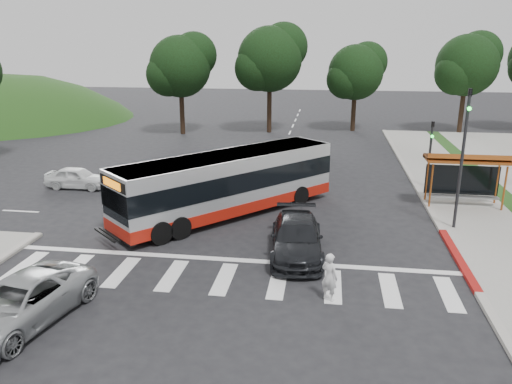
% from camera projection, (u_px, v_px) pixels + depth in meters
% --- Properties ---
extents(ground, '(140.00, 140.00, 0.00)m').
position_uv_depth(ground, '(246.00, 230.00, 23.23)').
color(ground, black).
rests_on(ground, ground).
extents(sidewalk_east, '(4.00, 40.00, 0.12)m').
position_uv_depth(sidewalk_east, '(453.00, 190.00, 29.28)').
color(sidewalk_east, gray).
rests_on(sidewalk_east, ground).
extents(curb_east, '(0.30, 40.00, 0.15)m').
position_uv_depth(curb_east, '(417.00, 188.00, 29.55)').
color(curb_east, '#9E9991').
rests_on(curb_east, ground).
extents(curb_east_red, '(0.32, 6.00, 0.15)m').
position_uv_depth(curb_east_red, '(458.00, 258.00, 20.08)').
color(curb_east_red, maroon).
rests_on(curb_east_red, ground).
extents(hillside_nw, '(44.00, 44.00, 10.00)m').
position_uv_depth(hillside_nw, '(8.00, 119.00, 56.01)').
color(hillside_nw, '#1D3F14').
rests_on(hillside_nw, ground).
extents(crosswalk_ladder, '(18.00, 2.60, 0.01)m').
position_uv_depth(crosswalk_ladder, '(224.00, 279.00, 18.49)').
color(crosswalk_ladder, silver).
rests_on(crosswalk_ladder, ground).
extents(bus_shelter, '(4.20, 1.60, 2.86)m').
position_uv_depth(bus_shelter, '(466.00, 163.00, 25.90)').
color(bus_shelter, '#984919').
rests_on(bus_shelter, sidewalk_east).
extents(traffic_signal_ne_tall, '(0.18, 0.37, 6.50)m').
position_uv_depth(traffic_signal_ne_tall, '(463.00, 148.00, 22.20)').
color(traffic_signal_ne_tall, black).
rests_on(traffic_signal_ne_tall, ground).
extents(traffic_signal_ne_short, '(0.18, 0.37, 4.00)m').
position_uv_depth(traffic_signal_ne_short, '(430.00, 147.00, 29.23)').
color(traffic_signal_ne_short, black).
rests_on(traffic_signal_ne_short, ground).
extents(tree_ne_a, '(6.16, 5.74, 9.30)m').
position_uv_depth(tree_ne_a, '(468.00, 64.00, 45.74)').
color(tree_ne_a, black).
rests_on(tree_ne_a, parking_lot).
extents(tree_north_a, '(6.60, 6.15, 10.17)m').
position_uv_depth(tree_north_a, '(271.00, 58.00, 46.16)').
color(tree_north_a, black).
rests_on(tree_north_a, ground).
extents(tree_north_b, '(5.72, 5.33, 8.43)m').
position_uv_depth(tree_north_b, '(356.00, 71.00, 47.32)').
color(tree_north_b, black).
rests_on(tree_north_b, ground).
extents(tree_north_c, '(6.16, 5.74, 9.30)m').
position_uv_depth(tree_north_c, '(181.00, 65.00, 45.54)').
color(tree_north_c, black).
rests_on(tree_north_c, ground).
extents(transit_bus, '(9.99, 10.70, 3.11)m').
position_uv_depth(transit_bus, '(228.00, 185.00, 24.91)').
color(transit_bus, '#ADAFB1').
rests_on(transit_bus, ground).
extents(pedestrian, '(0.74, 0.70, 1.71)m').
position_uv_depth(pedestrian, '(329.00, 277.00, 16.77)').
color(pedestrian, silver).
rests_on(pedestrian, ground).
extents(dark_sedan, '(2.47, 5.25, 1.48)m').
position_uv_depth(dark_sedan, '(297.00, 238.00, 20.40)').
color(dark_sedan, black).
rests_on(dark_sedan, ground).
extents(silver_suv_south, '(3.37, 5.57, 1.45)m').
position_uv_depth(silver_suv_south, '(20.00, 302.00, 15.40)').
color(silver_suv_south, '#AAADAF').
rests_on(silver_suv_south, ground).
extents(west_car_white, '(3.75, 1.54, 1.27)m').
position_uv_depth(west_car_white, '(77.00, 178.00, 29.74)').
color(west_car_white, silver).
rests_on(west_car_white, ground).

